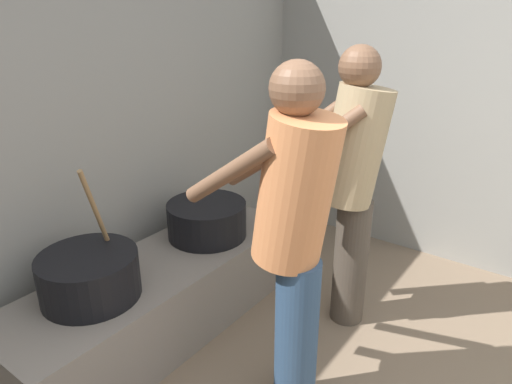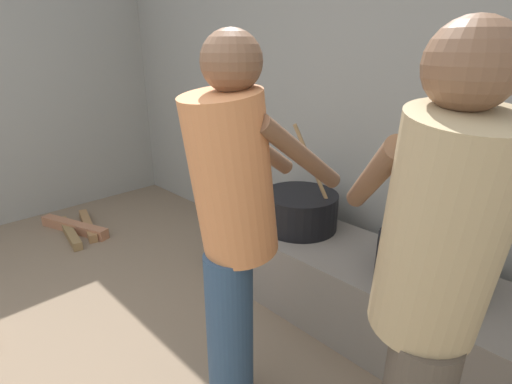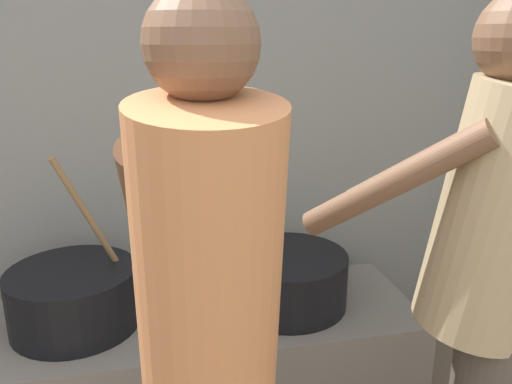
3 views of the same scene
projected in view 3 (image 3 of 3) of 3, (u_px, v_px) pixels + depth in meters
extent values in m
cube|color=gray|center=(41.00, 116.00, 2.21)|extent=(5.21, 0.20, 2.38)
cube|color=slate|center=(188.00, 364.00, 2.12)|extent=(1.87, 0.60, 0.45)
cylinder|color=black|center=(74.00, 297.00, 1.96)|extent=(0.49, 0.49, 0.23)
cylinder|color=#937047|center=(89.00, 218.00, 1.89)|extent=(0.22, 0.17, 0.51)
cylinder|color=black|center=(287.00, 279.00, 2.12)|extent=(0.49, 0.49, 0.22)
cylinder|color=tan|center=(502.00, 214.00, 1.26)|extent=(0.48, 0.49, 0.67)
cylinder|color=brown|center=(426.00, 163.00, 1.48)|extent=(0.37, 0.40, 0.36)
cylinder|color=brown|center=(391.00, 184.00, 1.27)|extent=(0.37, 0.40, 0.36)
cylinder|color=#D17F4C|center=(208.00, 257.00, 1.03)|extent=(0.30, 0.39, 0.67)
sphere|color=brown|center=(201.00, 44.00, 0.92)|extent=(0.22, 0.22, 0.22)
cylinder|color=brown|center=(251.00, 188.00, 1.26)|extent=(0.07, 0.48, 0.36)
cylinder|color=brown|center=(138.00, 194.00, 1.21)|extent=(0.07, 0.48, 0.36)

